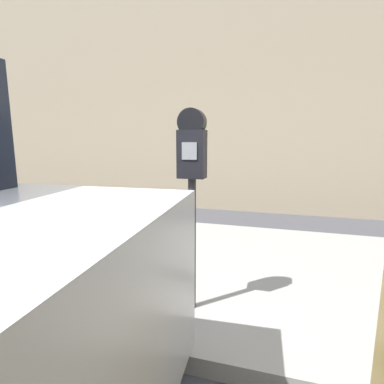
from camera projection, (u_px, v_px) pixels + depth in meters
The scene contains 3 objects.
sidewalk at pixel (173, 262), 3.25m from camera, with size 24.00×2.80×0.12m.
building_facade at pixel (226, 59), 5.62m from camera, with size 24.00×0.30×5.77m.
parking_meter at pixel (192, 168), 2.09m from camera, with size 0.19×0.13×1.46m.
Camera 1 is at (1.06, -0.69, 1.37)m, focal length 28.00 mm.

